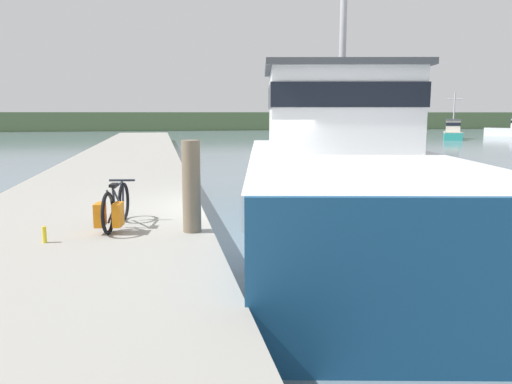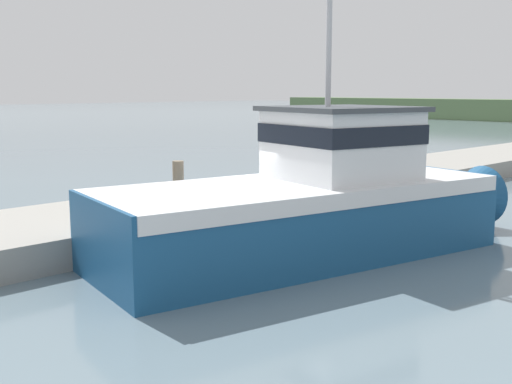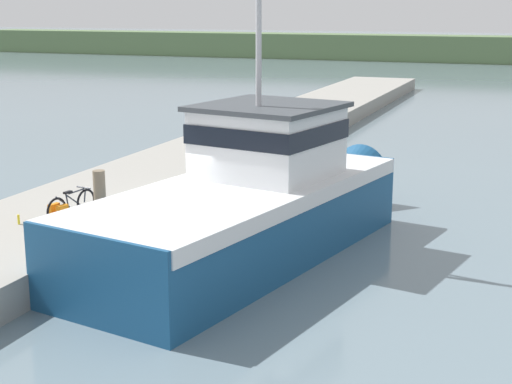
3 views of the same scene
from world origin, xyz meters
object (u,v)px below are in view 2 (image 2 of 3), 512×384
object	(u,v)px
fishing_boat_main	(318,200)
water_bottle_by_bike	(124,203)
mooring_post	(178,189)
bicycle_touring	(164,196)

from	to	relation	value
fishing_boat_main	water_bottle_by_bike	bearing A→B (deg)	-146.74
mooring_post	water_bottle_by_bike	size ratio (longest dim) A/B	6.00
bicycle_touring	mooring_post	xyz separation A→B (m)	(1.23, -0.43, 0.39)
fishing_boat_main	mooring_post	world-z (taller)	fishing_boat_main
bicycle_touring	mooring_post	bearing A→B (deg)	-10.11
mooring_post	fishing_boat_main	bearing A→B (deg)	30.03
mooring_post	water_bottle_by_bike	distance (m)	2.25
fishing_boat_main	mooring_post	bearing A→B (deg)	-138.48
water_bottle_by_bike	fishing_boat_main	bearing A→B (deg)	21.76
fishing_boat_main	water_bottle_by_bike	world-z (taller)	fishing_boat_main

